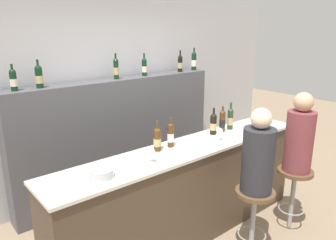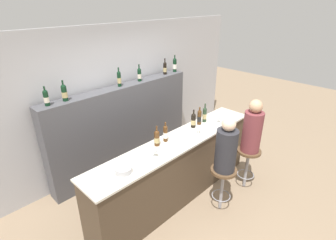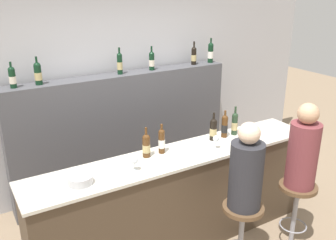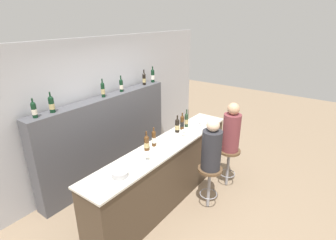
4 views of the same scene
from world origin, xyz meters
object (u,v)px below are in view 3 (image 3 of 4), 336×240
object	(u,v)px
wine_bottle_backbar_4	(194,56)
wine_bottle_counter_1	(162,141)
guest_seated_right	(303,150)
wine_bottle_backbar_5	(211,52)
wine_glass_2	(256,131)
wine_bottle_counter_0	(146,145)
wine_bottle_backbar_2	(120,63)
wine_glass_0	(134,161)
metal_bowl	(80,180)
wine_bottle_counter_2	(213,129)
wine_bottle_counter_4	(235,123)
wine_bottle_backbar_0	(12,77)
wine_glass_1	(216,139)
wine_bottle_backbar_3	(152,61)
bar_stool_right	(297,198)
bar_stool_left	(242,220)
wine_bottle_backbar_1	(38,73)
guest_seated_left	(246,171)
wine_bottle_counter_3	(225,126)

from	to	relation	value
wine_bottle_backbar_4	wine_bottle_counter_1	bearing A→B (deg)	-134.85
wine_bottle_backbar_4	guest_seated_right	distance (m)	2.09
wine_bottle_backbar_5	wine_glass_2	world-z (taller)	wine_bottle_backbar_5
wine_bottle_counter_0	wine_bottle_backbar_2	xyz separation A→B (m)	(0.29, 1.23, 0.56)
wine_glass_0	metal_bowl	distance (m)	0.50
wine_bottle_counter_2	wine_bottle_counter_4	world-z (taller)	wine_bottle_counter_4
wine_bottle_backbar_0	wine_glass_1	bearing A→B (deg)	-40.99
metal_bowl	wine_bottle_backbar_3	bearing A→B (deg)	43.78
wine_bottle_backbar_4	bar_stool_right	bearing A→B (deg)	-91.88
wine_bottle_backbar_2	wine_bottle_backbar_4	size ratio (longest dim) A/B	1.04
wine_bottle_counter_2	wine_bottle_backbar_3	bearing A→B (deg)	93.58
wine_bottle_backbar_3	bar_stool_left	world-z (taller)	wine_bottle_backbar_3
wine_bottle_backbar_3	metal_bowl	world-z (taller)	wine_bottle_backbar_3
wine_bottle_backbar_0	wine_bottle_backbar_1	bearing A→B (deg)	-0.00
wine_bottle_backbar_1	wine_bottle_backbar_2	bearing A→B (deg)	0.00
metal_bowl	bar_stool_left	xyz separation A→B (m)	(1.31, -0.60, -0.52)
wine_bottle_counter_4	wine_glass_0	bearing A→B (deg)	-171.41
wine_bottle_backbar_0	guest_seated_left	xyz separation A→B (m)	(1.54, -2.00, -0.63)
wine_bottle_counter_1	bar_stool_left	size ratio (longest dim) A/B	0.42
wine_bottle_backbar_3	wine_glass_1	xyz separation A→B (m)	(-0.04, -1.43, -0.56)
wine_glass_1	wine_bottle_backbar_5	bearing A→B (deg)	55.55
wine_bottle_backbar_5	wine_bottle_backbar_3	bearing A→B (deg)	-180.00
wine_bottle_counter_1	metal_bowl	xyz separation A→B (m)	(-0.90, -0.18, -0.09)
guest_seated_left	wine_bottle_backbar_2	bearing A→B (deg)	98.41
wine_glass_1	bar_stool_right	bearing A→B (deg)	-42.31
wine_bottle_counter_4	wine_glass_2	xyz separation A→B (m)	(0.13, -0.20, -0.05)
wine_bottle_counter_2	wine_bottle_backbar_1	size ratio (longest dim) A/B	0.99
wine_bottle_backbar_5	guest_seated_right	xyz separation A→B (m)	(-0.35, -2.00, -0.62)
wine_bottle_counter_2	wine_bottle_backbar_3	xyz separation A→B (m)	(-0.08, 1.23, 0.54)
bar_stool_left	guest_seated_left	distance (m)	0.52
wine_bottle_backbar_3	bar_stool_left	xyz separation A→B (m)	(-0.15, -2.00, -1.15)
wine_bottle_backbar_3	bar_stool_right	bearing A→B (deg)	-73.62
wine_glass_0	guest_seated_right	bearing A→B (deg)	-20.24
metal_bowl	bar_stool_left	distance (m)	1.54
wine_bottle_backbar_1	bar_stool_right	xyz separation A→B (m)	(2.01, -2.00, -1.15)
wine_bottle_backbar_3	bar_stool_left	bearing A→B (deg)	-94.22
wine_bottle_counter_1	wine_glass_0	bearing A→B (deg)	-153.34
wine_bottle_counter_0	wine_bottle_counter_3	size ratio (longest dim) A/B	1.00
wine_bottle_backbar_2	guest_seated_right	xyz separation A→B (m)	(1.03, -2.00, -0.62)
wine_bottle_counter_2	wine_bottle_backbar_1	bearing A→B (deg)	140.66
wine_bottle_counter_0	bar_stool_right	bearing A→B (deg)	-30.38
wine_bottle_backbar_0	wine_bottle_backbar_4	world-z (taller)	wine_bottle_backbar_4
wine_glass_2	metal_bowl	bearing A→B (deg)	179.23
wine_glass_1	bar_stool_right	xyz separation A→B (m)	(0.63, -0.57, -0.59)
wine_glass_0	wine_bottle_counter_3	bearing A→B (deg)	9.59
metal_bowl	bar_stool_left	size ratio (longest dim) A/B	0.29
wine_bottle_backbar_3	metal_bowl	size ratio (longest dim) A/B	1.47
wine_bottle_counter_4	guest_seated_left	bearing A→B (deg)	-123.88
wine_bottle_backbar_4	wine_bottle_backbar_2	bearing A→B (deg)	-180.00
wine_bottle_counter_2	wine_glass_1	world-z (taller)	wine_bottle_counter_2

